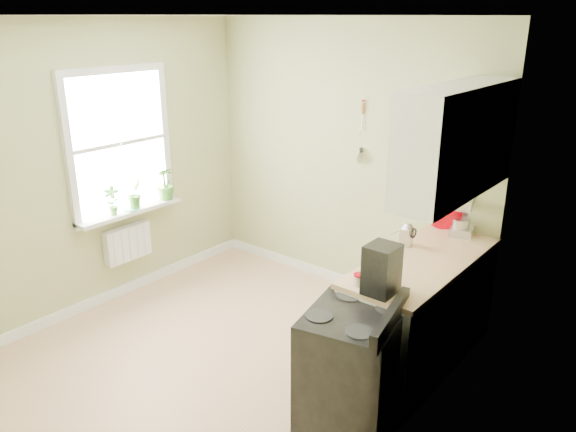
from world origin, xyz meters
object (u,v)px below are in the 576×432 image
Objects in this scene: kettle at (406,234)px; coffee_maker at (381,270)px; stove at (352,367)px; stand_mixer at (465,217)px.

kettle is 0.90m from coffee_maker.
kettle reaches higher than stove.
stove is 2.77× the size of coffee_maker.
kettle is at bearing -113.44° from stand_mixer.
coffee_maker is at bearing 83.12° from stove.
kettle is (-0.23, 1.12, 0.58)m from stove.
coffee_maker is (0.03, 0.26, 0.64)m from stove.
stove is 4.87× the size of kettle.
stove is at bearing -90.79° from stand_mixer.
kettle is (-0.25, -0.58, -0.05)m from stand_mixer.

